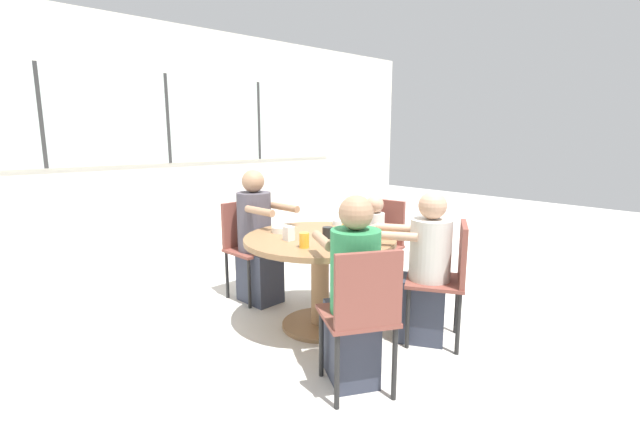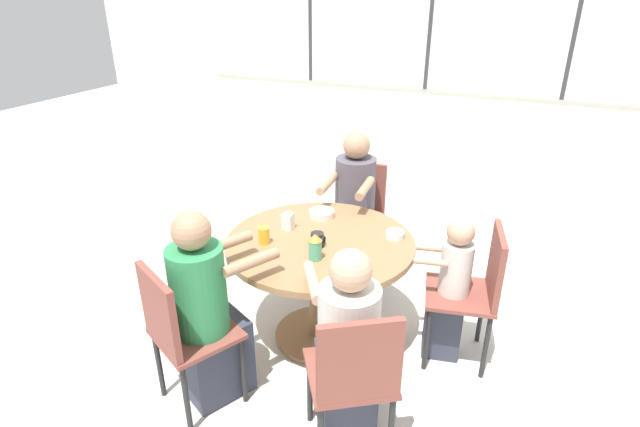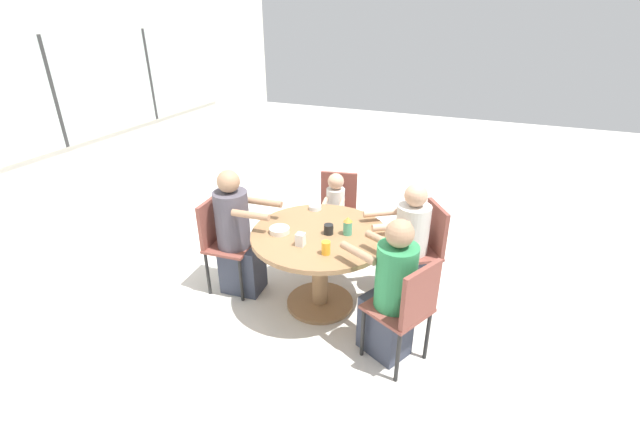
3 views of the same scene
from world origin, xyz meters
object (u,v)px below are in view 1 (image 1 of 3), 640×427
(sippy_cup, at_px, (347,230))
(juice_glass, at_px, (304,240))
(chair_for_woman_green_shirt, at_px, (362,309))
(person_man_blue_shirt, at_px, (257,243))
(bowl_white_shallow, at_px, (282,229))
(chair_for_man_teal_shirt, at_px, (448,272))
(person_man_teal_shirt, at_px, (424,274))
(bowl_cereal, at_px, (339,223))
(person_toddler, at_px, (373,249))
(person_woman_green_shirt, at_px, (353,299))
(milk_carton_small, at_px, (289,233))
(coffee_mug, at_px, (328,233))
(chair_for_toddler, at_px, (381,238))
(chair_for_man_blue_shirt, at_px, (246,240))

(sippy_cup, xyz_separation_m, juice_glass, (-0.36, 0.05, -0.03))
(chair_for_woman_green_shirt, xyz_separation_m, person_man_blue_shirt, (0.37, 1.63, 0.01))
(juice_glass, xyz_separation_m, bowl_white_shallow, (0.17, 0.49, -0.03))
(chair_for_man_teal_shirt, bearing_deg, person_man_teal_shirt, 90.00)
(bowl_cereal, bearing_deg, person_toddler, -9.63)
(person_woman_green_shirt, xyz_separation_m, sippy_cup, (0.42, 0.48, 0.28))
(sippy_cup, height_order, juice_glass, sippy_cup)
(person_man_blue_shirt, relative_size, milk_carton_small, 11.38)
(person_man_blue_shirt, bearing_deg, coffee_mug, 90.67)
(chair_for_woman_green_shirt, bearing_deg, milk_carton_small, 105.68)
(coffee_mug, bearing_deg, chair_for_man_teal_shirt, -55.63)
(chair_for_woman_green_shirt, xyz_separation_m, person_woman_green_shirt, (0.07, 0.15, -0.01))
(person_man_teal_shirt, distance_m, milk_carton_small, 1.03)
(chair_for_toddler, relative_size, sippy_cup, 5.59)
(person_man_blue_shirt, distance_m, coffee_mug, 0.89)
(chair_for_man_blue_shirt, distance_m, person_man_blue_shirt, 0.16)
(person_man_blue_shirt, height_order, bowl_cereal, person_man_blue_shirt)
(milk_carton_small, height_order, bowl_white_shallow, milk_carton_small)
(chair_for_man_blue_shirt, bearing_deg, person_man_blue_shirt, 90.00)
(person_woman_green_shirt, bearing_deg, sippy_cup, 75.73)
(chair_for_toddler, height_order, person_man_blue_shirt, person_man_blue_shirt)
(chair_for_man_blue_shirt, height_order, person_woman_green_shirt, person_woman_green_shirt)
(chair_for_man_blue_shirt, distance_m, bowl_cereal, 0.90)
(person_man_teal_shirt, relative_size, bowl_white_shallow, 6.56)
(chair_for_woman_green_shirt, relative_size, person_man_teal_shirt, 0.80)
(person_toddler, height_order, juice_glass, person_toddler)
(chair_for_woman_green_shirt, bearing_deg, person_woman_green_shirt, 90.00)
(bowl_cereal, bearing_deg, person_man_blue_shirt, 129.76)
(person_man_blue_shirt, bearing_deg, bowl_cereal, 125.36)
(bowl_white_shallow, bearing_deg, milk_carton_small, -116.80)
(person_man_teal_shirt, bearing_deg, coffee_mug, 92.05)
(chair_for_man_blue_shirt, height_order, chair_for_toddler, same)
(person_toddler, xyz_separation_m, bowl_white_shallow, (-0.91, 0.16, 0.30))
(bowl_cereal, bearing_deg, milk_carton_small, -166.98)
(bowl_white_shallow, bearing_deg, sippy_cup, -70.75)
(person_man_teal_shirt, distance_m, sippy_cup, 0.65)
(person_man_teal_shirt, xyz_separation_m, juice_glass, (-0.72, 0.49, 0.28))
(sippy_cup, bearing_deg, chair_for_woman_green_shirt, -128.42)
(chair_for_man_teal_shirt, relative_size, chair_for_toddler, 1.00)
(person_woman_green_shirt, height_order, bowl_cereal, person_woman_green_shirt)
(chair_for_toddler, xyz_separation_m, milk_carton_small, (-1.18, -0.12, 0.25))
(juice_glass, bearing_deg, person_woman_green_shirt, -96.83)
(person_man_blue_shirt, bearing_deg, sippy_cup, 92.71)
(sippy_cup, xyz_separation_m, bowl_white_shallow, (-0.19, 0.54, -0.06))
(coffee_mug, distance_m, juice_glass, 0.33)
(chair_for_woman_green_shirt, relative_size, bowl_cereal, 7.79)
(person_toddler, relative_size, bowl_cereal, 8.37)
(chair_for_woman_green_shirt, height_order, bowl_white_shallow, chair_for_woman_green_shirt)
(person_woman_green_shirt, distance_m, bowl_white_shallow, 1.07)
(person_man_blue_shirt, bearing_deg, person_woman_green_shirt, 74.28)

